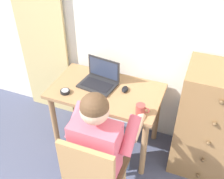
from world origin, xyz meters
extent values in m
cube|color=silver|center=(0.00, 2.20, 1.25)|extent=(4.80, 0.05, 2.50)
cube|color=#CCB77A|center=(-1.32, 2.13, 1.14)|extent=(0.58, 0.03, 2.29)
cube|color=#9E754C|center=(-0.45, 1.82, 0.71)|extent=(1.05, 0.61, 0.03)
cylinder|color=#9E754C|center=(-0.92, 1.58, 0.35)|extent=(0.06, 0.06, 0.69)
cylinder|color=#9E754C|center=(0.02, 1.58, 0.35)|extent=(0.06, 0.06, 0.69)
cylinder|color=#9E754C|center=(-0.92, 2.07, 0.35)|extent=(0.06, 0.06, 0.69)
cylinder|color=#9E754C|center=(0.02, 2.07, 0.35)|extent=(0.06, 0.06, 0.69)
cube|color=olive|center=(0.54, 1.91, 0.56)|extent=(0.59, 0.47, 1.11)
sphere|color=brown|center=(0.54, 1.66, 0.11)|extent=(0.04, 0.04, 0.04)
sphere|color=brown|center=(0.54, 1.66, 0.33)|extent=(0.04, 0.04, 0.04)
sphere|color=brown|center=(0.54, 1.66, 0.56)|extent=(0.04, 0.04, 0.04)
sphere|color=brown|center=(0.54, 1.66, 0.78)|extent=(0.04, 0.04, 0.04)
sphere|color=brown|center=(0.54, 1.66, 1.00)|extent=(0.04, 0.04, 0.04)
cube|color=brown|center=(-0.25, 1.16, 0.45)|extent=(0.42, 0.40, 0.05)
cube|color=tan|center=(-0.25, 0.98, 0.69)|extent=(0.42, 0.04, 0.42)
cylinder|color=tan|center=(-0.08, 1.32, 0.21)|extent=(0.04, 0.04, 0.43)
cylinder|color=tan|center=(-0.42, 1.31, 0.21)|extent=(0.04, 0.04, 0.43)
cylinder|color=#6B84AD|center=(-0.16, 1.38, 0.50)|extent=(0.14, 0.40, 0.14)
cylinder|color=#6B84AD|center=(-0.34, 1.37, 0.50)|extent=(0.14, 0.40, 0.14)
cylinder|color=#6B84AD|center=(-0.16, 1.58, 0.25)|extent=(0.11, 0.11, 0.50)
cylinder|color=#6B84AD|center=(-0.34, 1.57, 0.25)|extent=(0.11, 0.11, 0.50)
cube|color=#D1566B|center=(-0.25, 1.15, 0.73)|extent=(0.36, 0.20, 0.46)
cylinder|color=#D1566B|center=(-0.03, 1.28, 0.81)|extent=(0.09, 0.30, 0.25)
cylinder|color=#D1566B|center=(-0.47, 1.27, 0.81)|extent=(0.09, 0.30, 0.25)
cylinder|color=#DBAD8E|center=(-0.03, 1.48, 0.70)|extent=(0.07, 0.27, 0.11)
cylinder|color=#DBAD8E|center=(-0.47, 1.47, 0.70)|extent=(0.07, 0.27, 0.11)
sphere|color=#DBAD8E|center=(-0.25, 1.16, 1.09)|extent=(0.20, 0.20, 0.20)
sphere|color=#513823|center=(-0.25, 1.16, 1.12)|extent=(0.20, 0.20, 0.20)
cube|color=#232326|center=(-0.55, 1.85, 0.73)|extent=(0.37, 0.28, 0.02)
cube|color=black|center=(-0.55, 1.84, 0.74)|extent=(0.30, 0.19, 0.00)
cube|color=#232326|center=(-0.53, 1.97, 0.85)|extent=(0.34, 0.06, 0.22)
cube|color=#2D3851|center=(-0.53, 1.97, 0.85)|extent=(0.30, 0.04, 0.18)
ellipsoid|color=black|center=(-0.28, 1.87, 0.74)|extent=(0.07, 0.11, 0.03)
cylinder|color=black|center=(-0.78, 1.64, 0.74)|extent=(0.09, 0.09, 0.03)
cylinder|color=silver|center=(-0.78, 1.64, 0.75)|extent=(0.06, 0.06, 0.00)
cylinder|color=#9E3D38|center=(-0.05, 1.62, 0.77)|extent=(0.08, 0.08, 0.09)
torus|color=#9E3D38|center=(0.00, 1.62, 0.78)|extent=(0.06, 0.01, 0.06)
camera|label=1|loc=(0.34, -0.03, 2.27)|focal=43.08mm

